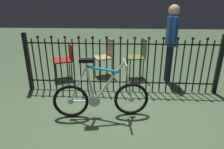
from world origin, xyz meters
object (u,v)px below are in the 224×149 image
at_px(person_visitor, 171,38).
at_px(bicycle, 101,97).
at_px(chair_red, 66,58).
at_px(chair_olive, 139,54).
at_px(chair_tan, 106,54).

bearing_deg(person_visitor, bicycle, -131.87).
relative_size(chair_red, person_visitor, 0.49).
bearing_deg(person_visitor, chair_red, 177.58).
relative_size(chair_red, chair_olive, 0.87).
xyz_separation_m(chair_tan, person_visitor, (1.38, -0.34, 0.45)).
xyz_separation_m(bicycle, chair_red, (-0.98, 1.56, 0.17)).
bearing_deg(chair_red, chair_olive, 4.02).
xyz_separation_m(chair_tan, chair_olive, (0.76, -0.13, 0.04)).
relative_size(chair_olive, person_visitor, 0.56).
height_order(chair_red, chair_olive, chair_olive).
relative_size(bicycle, chair_tan, 1.67).
relative_size(bicycle, person_visitor, 0.89).
height_order(bicycle, chair_tan, bicycle).
relative_size(chair_red, chair_tan, 0.91).
bearing_deg(chair_olive, bicycle, -112.23).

